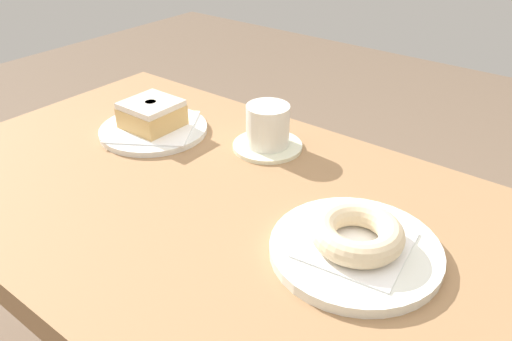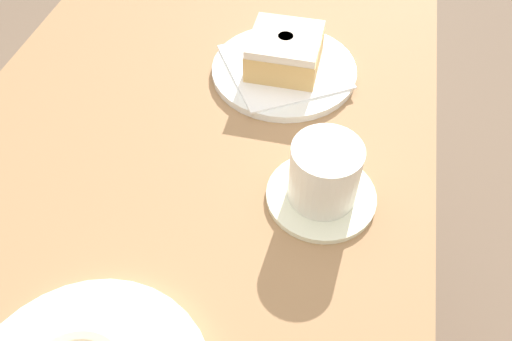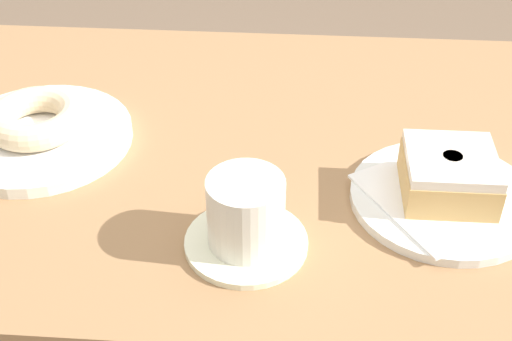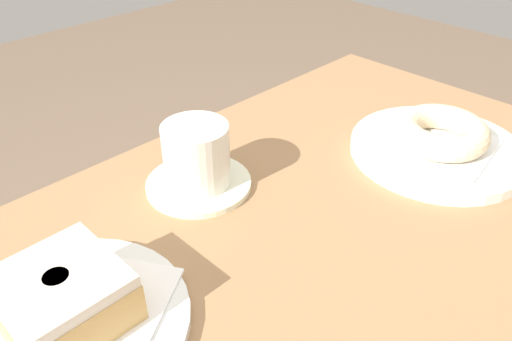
# 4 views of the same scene
# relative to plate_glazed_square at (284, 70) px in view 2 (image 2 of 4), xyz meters

# --- Properties ---
(table) EXTENTS (0.97, 0.61, 0.72)m
(table) POSITION_rel_plate_glazed_square_xyz_m (0.21, -0.09, -0.09)
(table) COLOR #99704A
(table) RESTS_ON ground_plane
(plate_glazed_square) EXTENTS (0.20, 0.20, 0.01)m
(plate_glazed_square) POSITION_rel_plate_glazed_square_xyz_m (0.00, 0.00, 0.00)
(plate_glazed_square) COLOR white
(plate_glazed_square) RESTS_ON table
(napkin_glazed_square) EXTENTS (0.21, 0.21, 0.00)m
(napkin_glazed_square) POSITION_rel_plate_glazed_square_xyz_m (0.00, 0.00, 0.01)
(napkin_glazed_square) COLOR white
(napkin_glazed_square) RESTS_ON plate_glazed_square
(donut_glazed_square) EXTENTS (0.10, 0.10, 0.05)m
(donut_glazed_square) POSITION_rel_plate_glazed_square_xyz_m (0.00, 0.00, 0.03)
(donut_glazed_square) COLOR tan
(donut_glazed_square) RESTS_ON napkin_glazed_square
(coffee_cup) EXTENTS (0.13, 0.13, 0.08)m
(coffee_cup) POSITION_rel_plate_glazed_square_xyz_m (0.21, 0.08, 0.03)
(coffee_cup) COLOR #EAEBCA
(coffee_cup) RESTS_ON table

